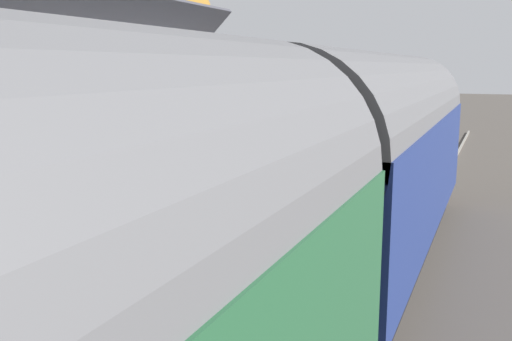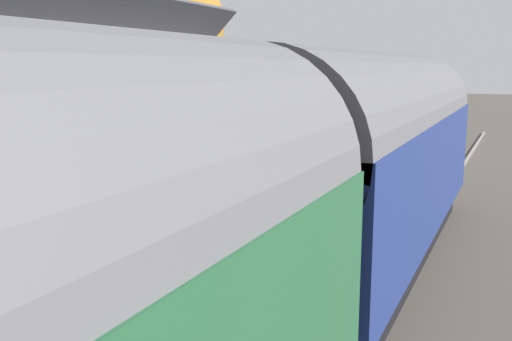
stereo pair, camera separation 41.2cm
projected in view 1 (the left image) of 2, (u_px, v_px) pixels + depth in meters
The scene contains 14 objects.
ground_plane at pixel (322, 258), 12.12m from camera, with size 160.00×160.00×0.00m, color #423D38.
platform at pixel (152, 219), 13.69m from camera, with size 32.00×6.50×0.81m, color gray.
platform_edge_coping at pixel (270, 216), 12.43m from camera, with size 32.00×0.36×0.02m, color beige.
rail_near at pixel (399, 266), 11.48m from camera, with size 52.00×0.08×0.14m, color gray.
rail_far at pixel (330, 256), 12.03m from camera, with size 52.00×0.08×0.14m, color gray.
train at pixel (282, 216), 6.99m from camera, with size 21.86×2.73×4.32m.
station_building at pixel (85, 135), 13.27m from camera, with size 8.36×3.64×5.64m.
planter_by_door at pixel (102, 282), 7.70m from camera, with size 0.40×0.40×0.69m.
planter_bench_right at pixel (225, 144), 21.96m from camera, with size 1.08×0.32×0.59m.
planter_corner_building at pixel (171, 220), 10.72m from camera, with size 0.50×0.50×0.74m.
planter_under_sign at pixel (356, 143), 21.03m from camera, with size 0.54×0.54×0.87m.
planter_bench_left at pixel (216, 190), 13.29m from camera, with size 0.41×0.41×0.73m.
station_sign_board at pixel (353, 122), 21.03m from camera, with size 0.96×0.06×1.57m.
tree_far_right at pixel (170, 25), 24.83m from camera, with size 4.14×3.66×8.23m.
Camera 1 is at (-11.19, -3.27, 4.04)m, focal length 39.87 mm.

